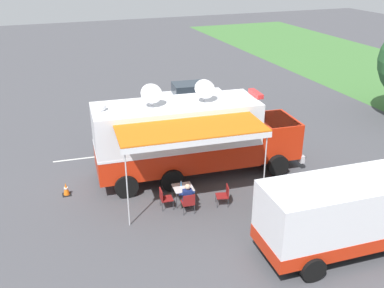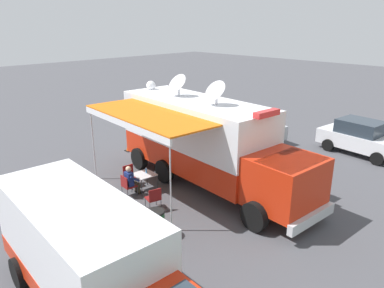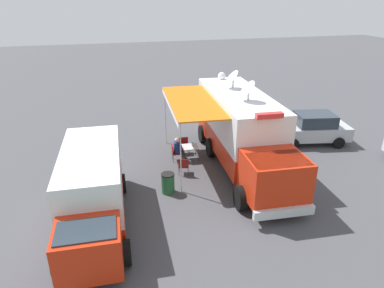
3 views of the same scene
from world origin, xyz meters
TOP-DOWN VIEW (x-y plane):
  - ground_plane at (0.00, 0.00)m, footprint 100.00×100.00m
  - lot_stripe at (-3.30, -2.90)m, footprint 0.49×4.80m
  - command_truck at (0.09, 0.74)m, footprint 5.29×9.65m
  - folding_table at (2.33, -0.54)m, footprint 0.86×0.86m
  - water_bottle at (2.20, -0.58)m, footprint 0.07×0.07m
  - folding_chair_at_table at (3.13, -0.61)m, footprint 0.52×0.52m
  - folding_chair_beside_table at (2.46, -1.39)m, footprint 0.52×0.52m
  - folding_chair_spare_by_truck at (3.07, 0.98)m, footprint 0.59×0.59m
  - seated_responder at (2.95, -0.59)m, footprint 0.68×0.58m
  - trash_bin at (4.11, 2.37)m, footprint 0.57×0.57m
  - traffic_cone at (0.00, -4.98)m, footprint 0.36×0.36m
  - support_truck at (7.16, 3.72)m, footprint 2.63×6.90m
  - car_behind_truck at (-4.99, -0.85)m, footprint 4.47×2.60m

SIDE VIEW (x-z plane):
  - ground_plane at x=0.00m, z-range 0.00..0.00m
  - lot_stripe at x=-3.30m, z-range 0.00..0.01m
  - traffic_cone at x=0.00m, z-range -0.01..0.57m
  - trash_bin at x=4.11m, z-range 0.00..0.91m
  - folding_chair_at_table at x=3.13m, z-range 0.08..0.95m
  - folding_chair_beside_table at x=2.46m, z-range 0.08..0.95m
  - folding_chair_spare_by_truck at x=3.07m, z-range 0.08..0.95m
  - seated_responder at x=2.95m, z-range 0.03..1.28m
  - folding_table at x=2.33m, z-range 0.31..1.04m
  - water_bottle at x=2.20m, z-range 0.72..0.95m
  - car_behind_truck at x=-4.99m, z-range 0.00..1.76m
  - support_truck at x=7.16m, z-range 0.04..2.74m
  - command_truck at x=0.09m, z-range -0.32..4.21m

